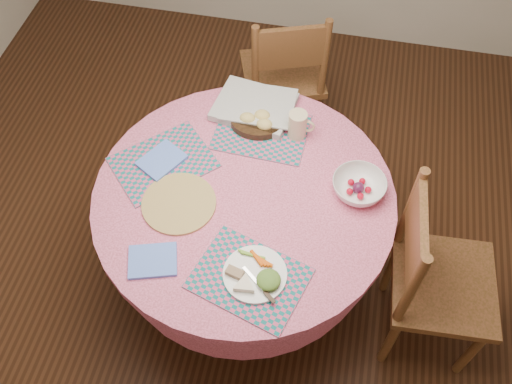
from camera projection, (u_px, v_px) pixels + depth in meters
The scene contains 15 objects.
ground at pixel (246, 278), 2.93m from camera, with size 4.00×4.00×0.00m, color #331C0F.
dining_table at pixel (245, 220), 2.48m from camera, with size 1.24×1.24×0.75m.
chair_right at pixel (433, 278), 2.37m from camera, with size 0.45×0.47×0.97m.
chair_back at pixel (284, 75), 3.10m from camera, with size 0.54×0.53×0.93m.
placemat_front at pixel (249, 278), 2.10m from camera, with size 0.40×0.30×0.01m, color #136B6F.
placemat_left at pixel (163, 162), 2.41m from camera, with size 0.40×0.30×0.01m, color #136B6F.
placemat_back at pixel (261, 132), 2.50m from camera, with size 0.40×0.30×0.01m, color #136B6F.
wicker_trivet at pixel (179, 203), 2.28m from camera, with size 0.30×0.30×0.01m, color #A17946.
napkin_near at pixel (153, 261), 2.13m from camera, with size 0.18×0.14×0.01m, color #5D84EF.
napkin_far at pixel (162, 160), 2.40m from camera, with size 0.18×0.14×0.01m, color #5D84EF.
dinner_plate at pixel (257, 275), 2.08m from camera, with size 0.24×0.24×0.05m.
bread_bowl at pixel (257, 122), 2.50m from camera, with size 0.23×0.23×0.08m.
latte_mug at pixel (298, 125), 2.44m from camera, with size 0.12×0.08×0.13m.
fruit_bowl at pixel (359, 187), 2.30m from camera, with size 0.25×0.25×0.07m.
newspaper_stack at pixel (255, 106), 2.56m from camera, with size 0.38×0.32×0.04m.
Camera 1 is at (0.32, -1.29, 2.65)m, focal length 40.00 mm.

